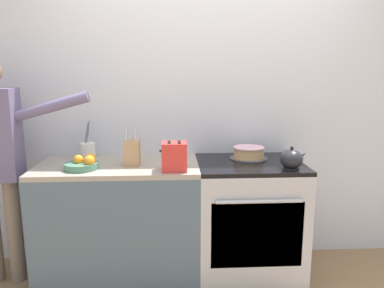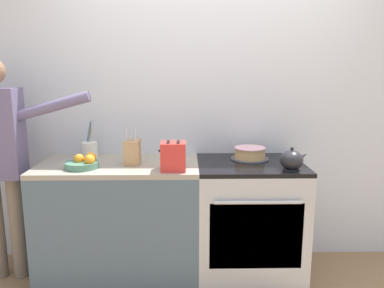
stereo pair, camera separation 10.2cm
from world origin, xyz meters
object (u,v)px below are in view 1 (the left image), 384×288
at_px(layer_cake, 249,153).
at_px(utensil_crock, 88,150).
at_px(stove_range, 248,218).
at_px(fruit_bowl, 83,164).
at_px(tea_kettle, 292,159).
at_px(knife_block, 132,152).
at_px(toaster, 174,156).

height_order(layer_cake, utensil_crock, utensil_crock).
xyz_separation_m(stove_range, fruit_bowl, (-1.21, -0.13, 0.49)).
bearing_deg(layer_cake, tea_kettle, -52.23).
distance_m(knife_block, fruit_bowl, 0.35).
relative_size(tea_kettle, utensil_crock, 0.65).
relative_size(tea_kettle, fruit_bowl, 0.83).
bearing_deg(stove_range, toaster, -160.41).
bearing_deg(fruit_bowl, stove_range, 6.22).
bearing_deg(knife_block, toaster, -30.52).
bearing_deg(utensil_crock, knife_block, -30.84).
distance_m(tea_kettle, knife_block, 1.14).
bearing_deg(utensil_crock, tea_kettle, -14.84).
xyz_separation_m(stove_range, knife_block, (-0.88, -0.02, 0.54)).
bearing_deg(tea_kettle, layer_cake, 127.77).
relative_size(fruit_bowl, toaster, 1.18).
height_order(knife_block, fruit_bowl, knife_block).
xyz_separation_m(layer_cake, knife_block, (-0.89, -0.13, 0.05)).
bearing_deg(tea_kettle, knife_block, 171.11).
height_order(utensil_crock, toaster, utensil_crock).
height_order(stove_range, layer_cake, layer_cake).
xyz_separation_m(knife_block, toaster, (0.31, -0.18, 0.00)).
distance_m(layer_cake, toaster, 0.66).
distance_m(knife_block, toaster, 0.36).
relative_size(knife_block, utensil_crock, 0.91).
relative_size(stove_range, knife_block, 3.26).
distance_m(utensil_crock, toaster, 0.79).
bearing_deg(tea_kettle, toaster, -179.73).
height_order(knife_block, utensil_crock, utensil_crock).
bearing_deg(toaster, knife_block, 149.48).
bearing_deg(toaster, utensil_crock, 149.30).
xyz_separation_m(fruit_bowl, toaster, (0.64, -0.07, 0.06)).
bearing_deg(stove_range, layer_cake, 82.97).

